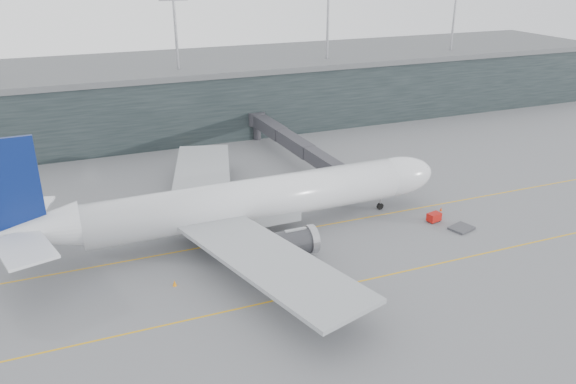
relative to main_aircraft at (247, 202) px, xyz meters
name	(u,v)px	position (x,y,z in m)	size (l,w,h in m)	color
ground	(219,231)	(-3.69, 2.50, -5.10)	(320.00, 320.00, 0.00)	slate
taxiline_a	(226,243)	(-3.69, -1.50, -5.09)	(160.00, 0.25, 0.02)	gold
taxiline_b	(264,303)	(-3.69, -17.50, -5.09)	(160.00, 0.25, 0.02)	gold
taxiline_lead_main	(216,180)	(1.31, 22.50, -5.09)	(0.25, 60.00, 0.02)	gold
terminal	(151,96)	(-3.70, 60.49, 2.52)	(240.00, 36.00, 29.00)	black
main_aircraft	(247,202)	(0.00, 0.00, 0.00)	(64.70, 60.97, 18.19)	silver
jet_bridge	(292,141)	(17.42, 25.84, -0.56)	(5.37, 42.65, 6.06)	#313035
gse_cart	(434,217)	(27.64, -6.59, -4.32)	(2.30, 1.73, 1.41)	#AA110C
baggage_dolly	(461,228)	(29.92, -10.31, -4.90)	(3.35, 2.68, 0.33)	#39393E
uld_a	(172,207)	(-8.84, 11.67, -4.23)	(2.22, 1.99, 1.67)	#333337
uld_b	(177,199)	(-7.43, 14.27, -4.06)	(2.64, 2.38, 1.98)	#333337
uld_c	(195,196)	(-4.56, 14.19, -4.03)	(2.69, 2.39, 2.05)	#333337
cone_nose	(441,209)	(31.06, -3.71, -4.78)	(0.41, 0.41, 0.65)	#D83E0C
cone_wing_stbd	(317,285)	(3.41, -16.71, -4.77)	(0.42, 0.42, 0.66)	orange
cone_wing_port	(244,195)	(3.53, 13.19, -4.72)	(0.48, 0.48, 0.76)	#F93C0D
cone_tail	(175,283)	(-12.70, -9.94, -4.70)	(0.50, 0.50, 0.80)	orange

